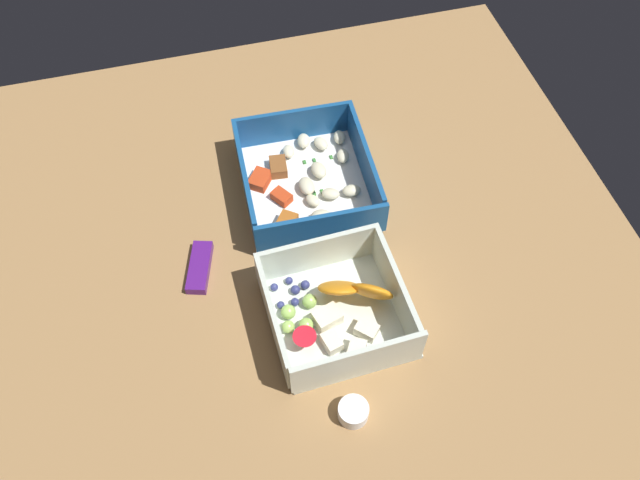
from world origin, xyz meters
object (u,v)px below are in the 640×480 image
fruit_bowl (336,309)px  candy_bar (200,270)px  paper_cup_liner (353,412)px  pasta_container (307,180)px

fruit_bowl → candy_bar: 17.64cm
candy_bar → paper_cup_liner: size_ratio=2.13×
fruit_bowl → paper_cup_liner: 11.71cm
fruit_bowl → pasta_container: bearing=-4.4°
paper_cup_liner → pasta_container: bearing=-5.1°
paper_cup_liner → candy_bar: bearing=30.8°
candy_bar → fruit_bowl: bearing=-125.6°
pasta_container → fruit_bowl: 19.79cm
candy_bar → pasta_container: bearing=-59.0°
pasta_container → fruit_bowl: (-19.73, 1.50, 0.41)cm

